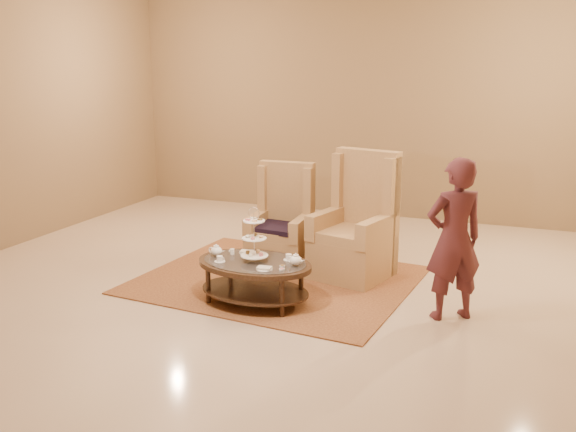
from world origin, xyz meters
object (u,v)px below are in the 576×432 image
at_px(armchair_left, 282,232).
at_px(person, 454,240).
at_px(armchair_right, 357,235).
at_px(tea_table, 255,269).

xyz_separation_m(armchair_left, person, (2.09, -0.88, 0.36)).
bearing_deg(armchair_right, person, -22.60).
bearing_deg(tea_table, person, 14.99).
height_order(armchair_left, person, person).
xyz_separation_m(armchair_left, armchair_right, (0.92, -0.01, 0.06)).
bearing_deg(person, armchair_right, -71.73).
height_order(armchair_right, person, person).
distance_m(armchair_left, armchair_right, 0.92).
bearing_deg(armchair_left, tea_table, -83.63).
height_order(armchair_left, armchair_right, armchair_right).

